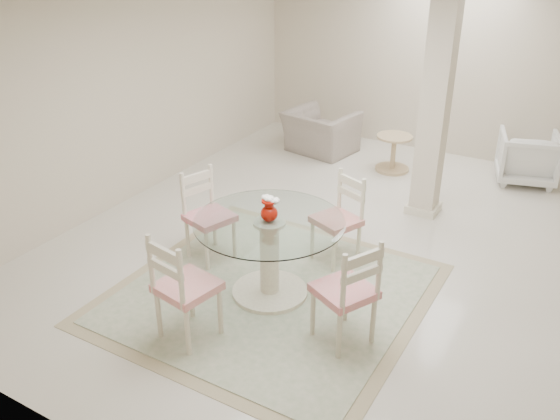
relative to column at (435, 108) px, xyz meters
The scene contains 13 objects.
ground 1.94m from the column, 111.04° to the right, with size 7.00×7.00×0.00m, color silver.
room_shell 1.48m from the column, 111.04° to the right, with size 6.02×7.02×2.71m.
column is the anchor object (origin of this frame).
area_rug 2.99m from the column, 105.84° to the right, with size 2.89×2.89×0.02m.
dining_table 2.83m from the column, 105.84° to the right, with size 1.42×1.42×0.82m.
red_vase 2.70m from the column, 105.86° to the right, with size 0.19×0.16×0.25m.
dining_chair_east 2.98m from the column, 85.11° to the right, with size 0.61×0.61×1.14m.
dining_chair_north 1.83m from the column, 105.00° to the right, with size 0.56×0.56×1.08m.
dining_chair_west 2.94m from the column, 126.91° to the right, with size 0.55×0.55×1.10m.
dining_chair_south 3.77m from the column, 105.98° to the right, with size 0.54×0.54×1.16m.
recliner_taupe 2.64m from the column, 149.28° to the left, with size 1.01×0.89×0.66m, color #A19285.
armchair_white 2.13m from the column, 60.63° to the left, with size 0.76×0.79×0.71m, color white.
side_table 1.76m from the column, 127.16° to the left, with size 0.51×0.51×0.54m.
Camera 1 is at (2.32, -5.45, 3.37)m, focal length 38.00 mm.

